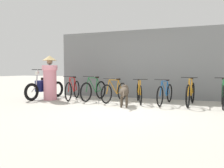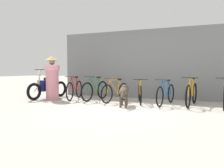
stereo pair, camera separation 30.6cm
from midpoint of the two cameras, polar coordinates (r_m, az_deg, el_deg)
name	(u,v)px [view 2 (the right image)]	position (r m, az deg, el deg)	size (l,w,h in m)	color
ground_plane	(123,111)	(5.81, 4.41, -7.10)	(60.00, 60.00, 0.00)	#B7B2A5
shop_wall_back	(148,64)	(8.52, 10.45, 5.13)	(7.18, 0.20, 2.62)	slate
bicycle_0	(75,90)	(8.19, -8.68, -1.47)	(0.48, 1.61, 0.87)	black
bicycle_1	(95,90)	(7.88, -3.29, -1.65)	(0.46, 1.62, 0.88)	black
bicycle_2	(116,92)	(7.47, 2.15, -2.08)	(0.52, 1.58, 0.82)	black
bicycle_3	(140,93)	(7.26, 8.50, -2.29)	(0.58, 1.51, 0.80)	black
bicycle_4	(166,94)	(7.10, 15.09, -2.53)	(0.46, 1.69, 0.81)	black
bicycle_5	(192,94)	(7.10, 21.24, -2.45)	(0.46, 1.71, 0.88)	black
motorcycle	(48,87)	(8.67, -15.36, -0.69)	(0.58, 1.99, 1.12)	black
stray_dog	(124,92)	(6.58, 4.49, -2.04)	(0.44, 1.11, 0.63)	#4C3F33
person_in_robes	(52,77)	(8.28, -14.35, 1.78)	(0.75, 0.75, 1.61)	pink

